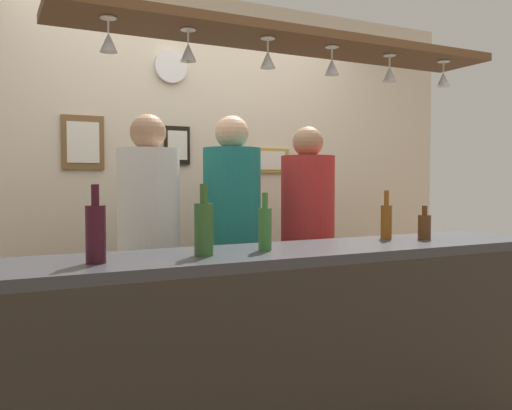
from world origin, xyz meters
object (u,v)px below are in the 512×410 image
at_px(bottle_beer_green_import, 265,227).
at_px(wall_clock, 171,67).
at_px(bottle_beer_amber_tall, 386,220).
at_px(bottle_wine_dark_red, 96,232).
at_px(bottle_champagne_green, 204,227).
at_px(person_left_white_patterned_shirt, 149,235).
at_px(bottle_beer_brown_stubby, 424,226).
at_px(person_middle_teal_shirt, 232,229).
at_px(picture_frame_lower_pair, 271,160).
at_px(person_right_red_shirt, 308,230).
at_px(picture_frame_caricature, 83,142).
at_px(picture_frame_crest, 177,145).

xyz_separation_m(bottle_beer_green_import, wall_clock, (0.02, 1.41, 0.98)).
relative_size(bottle_beer_amber_tall, bottle_wine_dark_red, 0.87).
distance_m(bottle_champagne_green, bottle_wine_dark_red, 0.44).
relative_size(person_left_white_patterned_shirt, bottle_beer_brown_stubby, 9.29).
xyz_separation_m(person_middle_teal_shirt, bottle_beer_brown_stubby, (0.79, -0.75, 0.05)).
height_order(picture_frame_lower_pair, wall_clock, wall_clock).
bearing_deg(person_middle_teal_shirt, bottle_beer_green_import, -103.10).
distance_m(person_right_red_shirt, bottle_wine_dark_red, 1.67).
relative_size(bottle_champagne_green, bottle_beer_brown_stubby, 1.67).
height_order(bottle_wine_dark_red, picture_frame_lower_pair, picture_frame_lower_pair).
xyz_separation_m(bottle_wine_dark_red, picture_frame_caricature, (0.18, 1.46, 0.44)).
distance_m(person_left_white_patterned_shirt, picture_frame_lower_pair, 1.35).
xyz_separation_m(bottle_beer_amber_tall, bottle_wine_dark_red, (-1.56, -0.19, 0.02)).
height_order(bottle_beer_amber_tall, wall_clock, wall_clock).
bearing_deg(wall_clock, bottle_wine_dark_red, -117.74).
distance_m(person_left_white_patterned_shirt, wall_clock, 1.29).
distance_m(picture_frame_caricature, picture_frame_crest, 0.62).
xyz_separation_m(person_left_white_patterned_shirt, picture_frame_caricature, (-0.24, 0.64, 0.54)).
xyz_separation_m(person_left_white_patterned_shirt, bottle_beer_amber_tall, (1.13, -0.63, 0.09)).
height_order(bottle_champagne_green, bottle_wine_dark_red, same).
distance_m(person_left_white_patterned_shirt, bottle_beer_amber_tall, 1.30).
bearing_deg(person_left_white_patterned_shirt, wall_clock, 62.15).
bearing_deg(wall_clock, bottle_beer_amber_tall, -57.82).
xyz_separation_m(bottle_wine_dark_red, wall_clock, (0.76, 1.45, 0.96)).
relative_size(person_right_red_shirt, bottle_champagne_green, 5.50).
distance_m(bottle_beer_brown_stubby, picture_frame_crest, 1.73).
height_order(person_left_white_patterned_shirt, person_middle_teal_shirt, person_middle_teal_shirt).
bearing_deg(person_right_red_shirt, bottle_beer_green_import, -132.53).
bearing_deg(picture_frame_crest, picture_frame_caricature, 180.00).
bearing_deg(person_left_white_patterned_shirt, bottle_wine_dark_red, -117.65).
bearing_deg(bottle_beer_brown_stubby, picture_frame_crest, 123.30).
bearing_deg(bottle_wine_dark_red, person_right_red_shirt, 29.34).
relative_size(bottle_beer_brown_stubby, wall_clock, 0.82).
bearing_deg(bottle_wine_dark_red, bottle_beer_amber_tall, 6.84).
bearing_deg(person_middle_teal_shirt, person_left_white_patterned_shirt, 180.00).
relative_size(bottle_wine_dark_red, bottle_beer_green_import, 1.15).
bearing_deg(bottle_wine_dark_red, person_left_white_patterned_shirt, 62.35).
bearing_deg(bottle_beer_amber_tall, bottle_champagne_green, -171.06).
bearing_deg(wall_clock, person_left_white_patterned_shirt, -117.85).
distance_m(person_left_white_patterned_shirt, picture_frame_crest, 0.92).
bearing_deg(picture_frame_lower_pair, bottle_wine_dark_red, -136.45).
height_order(bottle_beer_green_import, picture_frame_crest, picture_frame_crest).
bearing_deg(person_middle_teal_shirt, person_right_red_shirt, 0.00).
height_order(bottle_beer_amber_tall, picture_frame_lower_pair, picture_frame_lower_pair).
height_order(bottle_champagne_green, bottle_beer_brown_stubby, bottle_champagne_green).
relative_size(person_left_white_patterned_shirt, picture_frame_lower_pair, 5.57).
bearing_deg(bottle_beer_amber_tall, bottle_beer_green_import, -170.07).
relative_size(person_right_red_shirt, picture_frame_caricature, 4.85).
distance_m(person_right_red_shirt, bottle_champagne_green, 1.30).
height_order(person_right_red_shirt, bottle_wine_dark_red, person_right_red_shirt).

